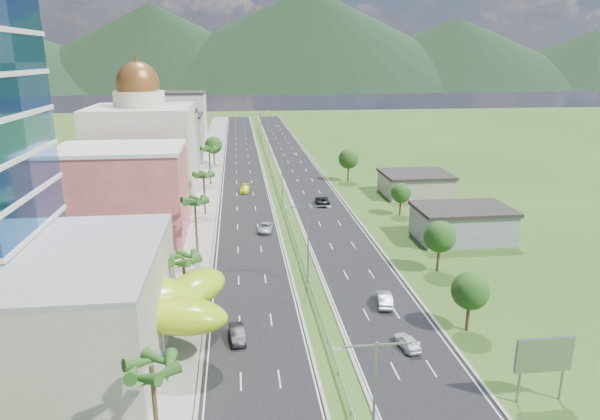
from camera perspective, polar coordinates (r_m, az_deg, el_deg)
name	(u,v)px	position (r m, az deg, el deg)	size (l,w,h in m)	color
ground	(319,317)	(64.25, 2.05, -11.36)	(500.00, 500.00, 0.00)	#2D5119
road_left	(243,167)	(149.30, -6.10, 4.54)	(11.00, 260.00, 0.04)	black
road_right	(297,166)	(150.20, -0.36, 4.70)	(11.00, 260.00, 0.04)	black
sidewalk_left	(208,168)	(149.50, -9.76, 4.43)	(7.00, 260.00, 0.12)	gray
median_guardrail	(275,179)	(131.86, -2.72, 3.34)	(0.10, 216.06, 0.76)	gray
streetlight_median_a	(375,397)	(39.79, 7.95, -19.12)	(6.04, 0.25, 11.00)	gray
streetlight_median_b	(308,236)	(70.72, 0.87, -2.78)	(6.04, 0.25, 11.00)	gray
streetlight_median_c	(282,173)	(109.13, -1.92, 3.97)	(6.04, 0.25, 11.00)	gray
streetlight_median_d	(268,140)	(153.31, -3.38, 7.46)	(6.04, 0.25, 11.00)	gray
streetlight_median_e	(261,122)	(197.86, -4.20, 9.38)	(6.04, 0.25, 11.00)	gray
mall_podium	(5,313)	(60.36, -28.96, -9.59)	(30.00, 24.00, 11.00)	#A09984
lime_canopy	(135,302)	(58.86, -17.16, -9.40)	(18.00, 15.00, 7.40)	#9EC313
pink_shophouse	(123,195)	(93.02, -18.39, 1.49)	(20.00, 15.00, 15.00)	#B74B54
domed_building	(143,149)	(114.41, -16.37, 6.24)	(20.00, 20.00, 28.70)	beige
midrise_grey	(165,146)	(139.21, -14.24, 6.64)	(16.00, 15.00, 16.00)	gray
midrise_beige	(174,139)	(161.02, -13.25, 7.39)	(16.00, 15.00, 13.00)	#A09984
midrise_white	(181,121)	(183.39, -12.55, 9.23)	(16.00, 15.00, 18.00)	silver
billboard	(544,357)	(52.69, 24.57, -14.05)	(5.20, 0.35, 6.20)	gray
shed_near	(462,225)	(93.35, 16.88, -1.52)	(15.00, 10.00, 5.00)	gray
shed_far	(415,185)	(121.09, 12.19, 2.62)	(14.00, 12.00, 4.40)	#A09984
palm_tree_a	(152,371)	(41.06, -15.52, -16.25)	(3.60, 3.60, 9.10)	#47301C
palm_tree_b	(183,261)	(62.87, -12.34, -5.32)	(3.60, 3.60, 8.10)	#47301C
palm_tree_c	(195,203)	(81.38, -11.15, 0.74)	(3.60, 3.60, 9.60)	#47301C
palm_tree_d	(204,176)	(103.91, -10.25, 3.55)	(3.60, 3.60, 8.60)	#47301C
palm_tree_e	(209,150)	(128.28, -9.67, 6.28)	(3.60, 3.60, 9.40)	#47301C
leafy_tree_lfar	(214,145)	(153.37, -9.21, 6.84)	(4.90, 4.90, 8.05)	#47301C
leafy_tree_ra	(470,291)	(62.24, 17.70, -8.24)	(4.20, 4.20, 6.90)	#47301C
leafy_tree_rb	(440,237)	(77.76, 14.69, -2.78)	(4.55, 4.55, 7.47)	#47301C
leafy_tree_rc	(401,193)	(104.28, 10.71, 1.78)	(3.85, 3.85, 6.33)	#47301C
leafy_tree_rd	(349,159)	(131.39, 5.20, 5.46)	(4.90, 4.90, 8.05)	#47301C
mountain_ridge	(309,90)	(511.87, 1.00, 12.73)	(860.00, 140.00, 90.00)	black
car_dark_left	(237,334)	(59.58, -6.72, -12.97)	(1.55, 4.43, 1.46)	black
car_silver_mid_left	(266,227)	(93.91, -3.68, -1.85)	(2.39, 5.19, 1.44)	#ABAEB3
car_yellow_far_left	(245,189)	(121.67, -5.90, 2.27)	(2.05, 5.05, 1.47)	yellow
car_white_near_right	(407,342)	(58.93, 11.38, -13.60)	(1.63, 4.06, 1.38)	white
car_silver_right	(384,299)	(67.53, 8.99, -9.34)	(1.69, 4.85, 1.60)	#AFB1B7
car_dark_far_right	(322,201)	(110.84, 2.41, 1.01)	(2.68, 5.80, 1.61)	black
motorcycle	(218,309)	(65.42, -8.77, -10.41)	(0.55, 1.83, 1.17)	black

